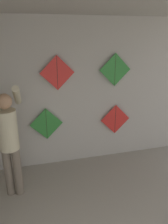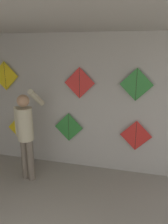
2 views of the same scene
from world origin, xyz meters
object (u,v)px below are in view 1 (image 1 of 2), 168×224
Objects in this scene: shopkeeper at (9,137)px; kite_5 at (115,70)px; kite_1 at (46,124)px; kite_2 at (115,119)px; kite_4 at (57,73)px.

kite_5 is at bearing 31.80° from shopkeeper.
kite_1 is 1.00× the size of kite_2.
kite_1 is at bearing 180.00° from kite_2.
kite_2 is (2.02, 0.68, -0.18)m from shopkeeper.
kite_1 is (0.62, 0.68, -0.13)m from shopkeeper.
kite_5 is (1.96, 0.68, 0.83)m from shopkeeper.
shopkeeper is 2.14m from kite_2.
kite_2 is 1.00× the size of kite_4.
shopkeeper is at bearing -160.96° from kite_5.
kite_2 is at bearing 0.00° from kite_5.
kite_1 is 1.00× the size of kite_5.
kite_5 reaches higher than kite_1.
shopkeeper is 2.93× the size of kite_2.
kite_4 reaches higher than shopkeeper.
kite_5 reaches higher than kite_4.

